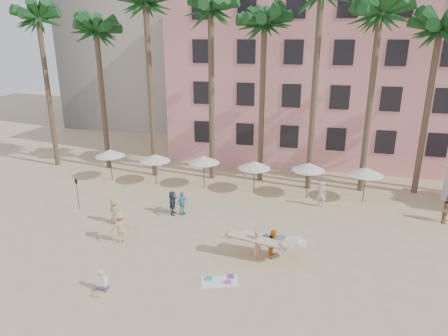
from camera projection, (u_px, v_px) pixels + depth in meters
name	position (u px, v px, depth m)	size (l,w,h in m)	color
ground	(229.00, 289.00, 18.95)	(120.00, 120.00, 0.00)	#D1B789
pink_hotel	(360.00, 74.00, 38.83)	(35.00, 14.00, 16.00)	pink
palm_row	(284.00, 14.00, 28.62)	(44.40, 5.40, 16.30)	brown
umbrella_row	(228.00, 162.00, 30.44)	(22.50, 2.70, 2.73)	#332B23
beach_towel	(220.00, 280.00, 19.54)	(2.03, 1.54, 0.14)	white
carrier_yellow	(258.00, 243.00, 21.14)	(3.26, 1.03, 1.71)	tan
carrier_white	(274.00, 242.00, 21.51)	(2.84, 1.04, 1.59)	orange
beachgoers	(222.00, 210.00, 25.41)	(21.61, 9.06, 1.91)	#A56C44
paddle	(77.00, 190.00, 27.31)	(0.18, 0.04, 2.23)	black
seated_man	(101.00, 284.00, 18.70)	(0.45, 0.78, 1.02)	#3F3F4C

